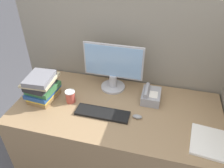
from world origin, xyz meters
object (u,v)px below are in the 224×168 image
coffee_cup (70,96)px  monitor (113,68)px  keyboard (102,113)px  desk_telephone (151,96)px  mouse (137,117)px  book_stack (42,87)px

coffee_cup → monitor: bearing=43.9°
monitor → keyboard: (0.01, -0.37, -0.19)m
monitor → desk_telephone: bearing=-15.2°
desk_telephone → monitor: bearing=164.8°
mouse → coffee_cup: coffee_cup is taller
mouse → coffee_cup: 0.58m
coffee_cup → mouse: bearing=-5.6°
keyboard → desk_telephone: bearing=38.3°
monitor → keyboard: bearing=-88.8°
keyboard → desk_telephone: desk_telephone is taller
book_stack → monitor: bearing=29.3°
monitor → mouse: monitor is taller
desk_telephone → mouse: bearing=-106.3°
keyboard → book_stack: 0.56m
coffee_cup → desk_telephone: 0.67m
monitor → book_stack: 0.62m
monitor → coffee_cup: (-0.29, -0.28, -0.15)m
keyboard → desk_telephone: size_ratio=2.07×
keyboard → desk_telephone: 0.44m
coffee_cup → desk_telephone: (0.64, 0.19, -0.01)m
keyboard → mouse: bearing=5.8°
book_stack → keyboard: bearing=-7.0°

